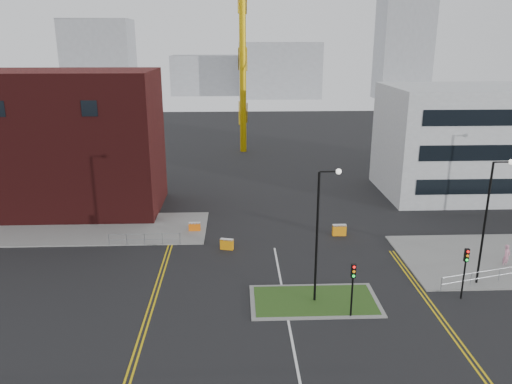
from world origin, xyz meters
TOP-DOWN VIEW (x-y plane):
  - ground at (0.00, 0.00)m, footprint 200.00×200.00m
  - pavement_left at (-20.00, 22.00)m, footprint 28.00×8.00m
  - island_kerb at (2.00, 8.00)m, footprint 8.60×4.60m
  - grass_island at (2.00, 8.00)m, footprint 8.00×4.00m
  - brick_building at (-22.97, 28.00)m, footprint 24.20×10.07m
  - office_block at (26.01, 31.97)m, footprint 25.00×12.20m
  - streetlamp_island at (2.22, 8.00)m, footprint 1.46×0.36m
  - streetlamp_right_near at (14.22, 10.00)m, footprint 1.46×0.36m
  - traffic_light_island at (4.00, 5.98)m, footprint 0.28×0.33m
  - traffic_light_right at (12.00, 7.98)m, footprint 0.28×0.33m
  - railing_left at (-11.00, 18.00)m, footprint 6.05×0.05m
  - centre_line at (0.00, 2.00)m, footprint 0.15×30.00m
  - yellow_left_a at (-9.00, 10.00)m, footprint 0.12×24.00m
  - yellow_left_b at (-8.70, 10.00)m, footprint 0.12×24.00m
  - yellow_right_a at (9.50, 6.00)m, footprint 0.12×20.00m
  - yellow_right_b at (9.80, 6.00)m, footprint 0.12×20.00m
  - skyline_a at (-40.00, 120.00)m, footprint 18.00×12.00m
  - skyline_b at (10.00, 130.00)m, footprint 24.00×12.00m
  - skyline_c at (45.00, 125.00)m, footprint 14.00×12.00m
  - skyline_d at (-8.00, 140.00)m, footprint 30.00×12.00m
  - pedestrian at (17.55, 12.74)m, footprint 0.79×0.70m
  - barrier_left at (-7.00, 21.03)m, footprint 1.06×0.36m
  - barrier_mid at (-4.00, 16.93)m, footprint 1.15×0.62m
  - barrier_right at (6.00, 19.61)m, footprint 1.21×0.41m

SIDE VIEW (x-z plane):
  - ground at x=0.00m, z-range 0.00..0.00m
  - centre_line at x=0.00m, z-range 0.00..0.01m
  - yellow_left_a at x=-9.00m, z-range 0.00..0.01m
  - yellow_left_b at x=-8.70m, z-range 0.00..0.01m
  - yellow_right_a at x=9.50m, z-range 0.00..0.01m
  - yellow_right_b at x=9.80m, z-range 0.00..0.01m
  - island_kerb at x=2.00m, z-range 0.00..0.08m
  - pavement_left at x=-20.00m, z-range 0.00..0.12m
  - grass_island at x=2.00m, z-range 0.00..0.12m
  - barrier_left at x=-7.00m, z-range 0.04..0.93m
  - barrier_mid at x=-4.00m, z-range 0.04..0.96m
  - barrier_right at x=6.00m, z-range 0.04..1.06m
  - railing_left at x=-11.00m, z-range 0.19..1.29m
  - pedestrian at x=17.55m, z-range 0.00..1.81m
  - traffic_light_island at x=4.00m, z-range 0.74..4.39m
  - traffic_light_right at x=12.00m, z-range 0.74..4.39m
  - streetlamp_island at x=2.22m, z-range 0.82..10.00m
  - streetlamp_right_near at x=14.22m, z-range 0.82..10.00m
  - skyline_d at x=-8.00m, z-range 0.00..12.00m
  - office_block at x=26.01m, z-range 0.00..12.00m
  - brick_building at x=-22.97m, z-range -0.27..13.97m
  - skyline_b at x=10.00m, z-range 0.00..16.00m
  - skyline_a at x=-40.00m, z-range 0.00..22.00m
  - skyline_c at x=45.00m, z-range 0.00..28.00m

